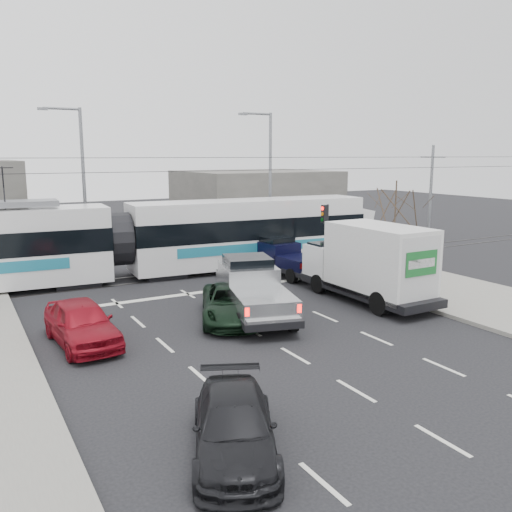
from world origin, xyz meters
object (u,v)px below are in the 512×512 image
street_lamp_far (80,176)px  bare_tree (395,209)px  traffic_signal (325,223)px  street_lamp_near (268,174)px  box_truck (370,264)px  navy_pickup (283,257)px  green_car (232,304)px  red_car (82,323)px  tram (118,241)px  silver_pickup (252,288)px  dark_car (234,427)px

street_lamp_far → bare_tree: bearing=-48.9°
traffic_signal → street_lamp_near: street_lamp_near is taller
traffic_signal → box_truck: bearing=-107.2°
box_truck → navy_pickup: bearing=93.3°
box_truck → green_car: box_truck is taller
bare_tree → red_car: 15.33m
street_lamp_near → navy_pickup: street_lamp_near is taller
tram → green_car: (1.89, -9.04, -1.37)m
traffic_signal → box_truck: 5.93m
green_car → traffic_signal: bearing=55.8°
bare_tree → silver_pickup: bare_tree is taller
box_truck → dark_car: 13.52m
street_lamp_far → box_truck: size_ratio=1.31×
navy_pickup → dark_car: navy_pickup is taller
silver_pickup → green_car: bearing=-149.9°
silver_pickup → street_lamp_far: bearing=119.4°
dark_car → street_lamp_near: bearing=82.1°
bare_tree → box_truck: (-2.86, -1.58, -2.10)m
navy_pickup → dark_car: size_ratio=1.13×
navy_pickup → red_car: 13.11m
dark_car → traffic_signal: bearing=71.9°
bare_tree → street_lamp_near: size_ratio=0.56×
traffic_signal → navy_pickup: 2.88m
red_car → street_lamp_far: bearing=73.8°
box_truck → red_car: bearing=177.2°
tram → dark_car: 17.82m
silver_pickup → red_car: (-6.69, -0.20, -0.35)m
bare_tree → navy_pickup: 6.45m
tram → dark_car: size_ratio=6.60×
navy_pickup → green_car: (-6.09, -5.92, -0.31)m
traffic_signal → silver_pickup: (-7.18, -4.84, -1.63)m
bare_tree → street_lamp_near: (-0.29, 11.50, 1.32)m
street_lamp_near → box_truck: street_lamp_near is taller
street_lamp_far → green_car: bearing=-80.5°
tram → red_car: size_ratio=6.35×
street_lamp_far → dark_car: bearing=-94.5°
green_car → red_car: size_ratio=1.09×
bare_tree → street_lamp_far: bearing=131.1°
street_lamp_far → green_car: size_ratio=1.85×
street_lamp_far → green_car: 15.47m
silver_pickup → dark_car: bearing=-105.4°
street_lamp_near → tram: street_lamp_near is taller
street_lamp_far → red_car: 15.52m
silver_pickup → red_car: bearing=-162.6°
dark_car → bare_tree: bearing=59.7°
traffic_signal → street_lamp_far: street_lamp_far is taller
bare_tree → red_car: size_ratio=1.12×
bare_tree → box_truck: bare_tree is taller
street_lamp_far → tram: street_lamp_far is taller
street_lamp_near → street_lamp_far: (-11.50, 2.00, 0.00)m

